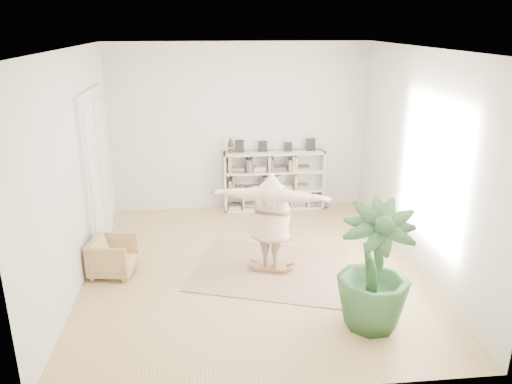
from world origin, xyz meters
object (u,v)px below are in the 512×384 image
bookshelf (274,181)px  houseplant (375,267)px  person (272,218)px  armchair (113,256)px  rocker_board (271,267)px

bookshelf → houseplant: houseplant is taller
person → houseplant: 2.07m
armchair → person: size_ratio=0.35×
person → rocker_board: bearing=-161.8°
person → houseplant: houseplant is taller
bookshelf → armchair: bearing=-137.7°
armchair → person: 2.68m
rocker_board → houseplant: houseplant is taller
armchair → houseplant: size_ratio=0.39×
armchair → rocker_board: size_ratio=1.19×
bookshelf → rocker_board: 3.01m
bookshelf → rocker_board: (-0.44, -2.92, -0.57)m
bookshelf → houseplant: size_ratio=1.25×
bookshelf → armchair: size_ratio=3.16×
rocker_board → person: person is taller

